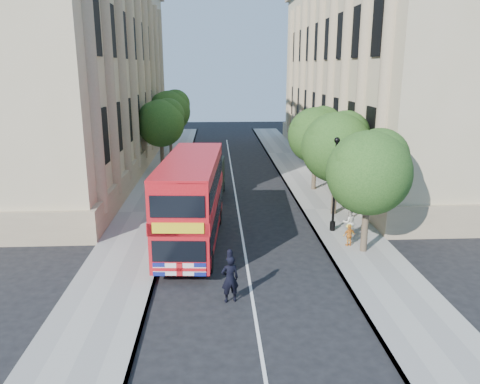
{
  "coord_description": "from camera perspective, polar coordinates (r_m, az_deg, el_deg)",
  "views": [
    {
      "loc": [
        -1.36,
        -18.06,
        8.84
      ],
      "look_at": [
        -0.09,
        6.29,
        2.3
      ],
      "focal_mm": 35.0,
      "sensor_mm": 36.0,
      "label": 1
    }
  ],
  "objects": [
    {
      "name": "woman_pedestrian",
      "position": [
        25.51,
        13.15,
        -3.6
      ],
      "size": [
        0.79,
        0.65,
        1.49
      ],
      "primitive_type": "imported",
      "rotation": [
        0.0,
        0.0,
        3.26
      ],
      "color": "silver",
      "rests_on": "pavement_right"
    },
    {
      "name": "pavement_right",
      "position": [
        30.25,
        10.75,
        -2.13
      ],
      "size": [
        3.5,
        80.0,
        0.12
      ],
      "primitive_type": "cube",
      "color": "gray",
      "rests_on": "ground"
    },
    {
      "name": "box_van",
      "position": [
        32.68,
        -3.7,
        1.54
      ],
      "size": [
        2.15,
        4.57,
        2.54
      ],
      "rotation": [
        0.0,
        0.0,
        -0.08
      ],
      "color": "black",
      "rests_on": "ground"
    },
    {
      "name": "lamp_post",
      "position": [
        25.68,
        11.45,
        0.44
      ],
      "size": [
        0.32,
        0.32,
        5.16
      ],
      "color": "black",
      "rests_on": "pavement_right"
    },
    {
      "name": "building_left",
      "position": [
        43.86,
        -20.12,
        14.35
      ],
      "size": [
        12.0,
        38.0,
        18.0
      ],
      "primitive_type": "cube",
      "color": "tan",
      "rests_on": "ground"
    },
    {
      "name": "tree_right_mid",
      "position": [
        28.37,
        11.81,
        5.79
      ],
      "size": [
        4.2,
        4.2,
        6.37
      ],
      "color": "#473828",
      "rests_on": "ground"
    },
    {
      "name": "ground",
      "position": [
        20.15,
        1.2,
        -11.01
      ],
      "size": [
        120.0,
        120.0,
        0.0
      ],
      "primitive_type": "plane",
      "color": "black",
      "rests_on": "ground"
    },
    {
      "name": "child_a",
      "position": [
        24.15,
        13.17,
        -5.16
      ],
      "size": [
        0.7,
        0.43,
        1.11
      ],
      "primitive_type": "imported",
      "rotation": [
        0.0,
        0.0,
        3.4
      ],
      "color": "orange",
      "rests_on": "pavement_right"
    },
    {
      "name": "tree_left_far",
      "position": [
        40.59,
        -9.58,
        8.59
      ],
      "size": [
        4.0,
        4.0,
        6.3
      ],
      "color": "#473828",
      "rests_on": "ground"
    },
    {
      "name": "building_right",
      "position": [
        44.71,
        17.41,
        14.56
      ],
      "size": [
        12.0,
        38.0,
        18.0
      ],
      "primitive_type": "cube",
      "color": "tan",
      "rests_on": "ground"
    },
    {
      "name": "police_constable",
      "position": [
        18.29,
        -1.23,
        -10.54
      ],
      "size": [
        0.78,
        0.6,
        1.9
      ],
      "primitive_type": "imported",
      "rotation": [
        0.0,
        0.0,
        3.38
      ],
      "color": "black",
      "rests_on": "ground"
    },
    {
      "name": "pavement_left",
      "position": [
        29.73,
        -11.36,
        -2.47
      ],
      "size": [
        3.5,
        80.0,
        0.12
      ],
      "primitive_type": "cube",
      "color": "gray",
      "rests_on": "ground"
    },
    {
      "name": "tree_right_far",
      "position": [
        34.17,
        9.28,
        7.21
      ],
      "size": [
        4.0,
        4.0,
        6.15
      ],
      "color": "#473828",
      "rests_on": "ground"
    },
    {
      "name": "double_decker_bus",
      "position": [
        23.59,
        -5.9,
        -0.81
      ],
      "size": [
        3.18,
        9.71,
        4.42
      ],
      "rotation": [
        0.0,
        0.0,
        -0.07
      ],
      "color": "#B60C13",
      "rests_on": "ground"
    },
    {
      "name": "tree_right_near",
      "position": [
        22.75,
        15.54,
        2.82
      ],
      "size": [
        4.0,
        4.0,
        6.08
      ],
      "color": "#473828",
      "rests_on": "ground"
    },
    {
      "name": "tree_left_back",
      "position": [
        48.49,
        -8.55,
        9.96
      ],
      "size": [
        4.2,
        4.2,
        6.65
      ],
      "color": "#473828",
      "rests_on": "ground"
    },
    {
      "name": "child_b",
      "position": [
        24.75,
        13.11,
        -4.85
      ],
      "size": [
        0.68,
        0.5,
        0.95
      ],
      "primitive_type": "imported",
      "rotation": [
        0.0,
        0.0,
        3.4
      ],
      "color": "#EADC4F",
      "rests_on": "pavement_right"
    }
  ]
}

